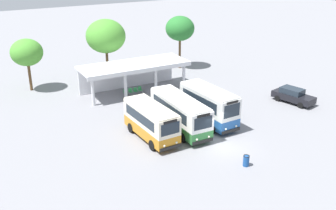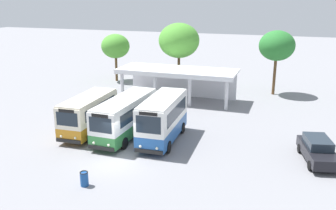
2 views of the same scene
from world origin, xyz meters
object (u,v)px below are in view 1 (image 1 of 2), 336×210
(city_bus_middle_cream, at_px, (209,105))
(waiting_chair_fourth_seat, at_px, (140,89))
(waiting_chair_second_from_end, at_px, (131,91))
(litter_bin_apron, at_px, (246,161))
(waiting_chair_end_by_column, at_px, (126,92))
(city_bus_nearest_orange, at_px, (151,121))
(city_bus_second_in_row, at_px, (180,112))
(parked_car_flank, at_px, (293,95))
(waiting_chair_middle_seat, at_px, (135,90))

(city_bus_middle_cream, bearing_deg, waiting_chair_fourth_seat, 101.95)
(waiting_chair_second_from_end, relative_size, litter_bin_apron, 0.96)
(waiting_chair_end_by_column, height_order, waiting_chair_second_from_end, same)
(city_bus_nearest_orange, xyz_separation_m, city_bus_second_in_row, (3.14, 0.33, 0.04))
(parked_car_flank, distance_m, waiting_chair_end_by_column, 18.51)
(waiting_chair_second_from_end, xyz_separation_m, waiting_chair_middle_seat, (0.61, -0.02, 0.00))
(city_bus_second_in_row, relative_size, waiting_chair_second_from_end, 9.31)
(parked_car_flank, distance_m, waiting_chair_second_from_end, 18.02)
(litter_bin_apron, bearing_deg, parked_car_flank, 31.78)
(city_bus_nearest_orange, bearing_deg, city_bus_middle_cream, 2.55)
(waiting_chair_second_from_end, relative_size, waiting_chair_fourth_seat, 1.00)
(parked_car_flank, xyz_separation_m, waiting_chair_fourth_seat, (-13.38, 10.64, -0.31))
(waiting_chair_fourth_seat, bearing_deg, litter_bin_apron, -89.22)
(city_bus_nearest_orange, distance_m, waiting_chair_middle_seat, 11.41)
(waiting_chair_middle_seat, relative_size, litter_bin_apron, 0.96)
(waiting_chair_end_by_column, height_order, waiting_chair_middle_seat, same)
(waiting_chair_second_from_end, distance_m, waiting_chair_fourth_seat, 1.22)
(city_bus_nearest_orange, xyz_separation_m, waiting_chair_middle_seat, (3.42, 10.82, -1.18))
(waiting_chair_end_by_column, relative_size, waiting_chair_middle_seat, 1.00)
(waiting_chair_fourth_seat, bearing_deg, city_bus_middle_cream, -78.05)
(parked_car_flank, distance_m, waiting_chair_fourth_seat, 17.10)
(city_bus_nearest_orange, height_order, litter_bin_apron, city_bus_nearest_orange)
(city_bus_middle_cream, xyz_separation_m, waiting_chair_fourth_seat, (-2.25, 10.65, -1.38))
(parked_car_flank, relative_size, waiting_chair_end_by_column, 5.60)
(parked_car_flank, bearing_deg, city_bus_nearest_orange, -179.05)
(city_bus_nearest_orange, bearing_deg, waiting_chair_end_by_column, 78.50)
(waiting_chair_middle_seat, bearing_deg, parked_car_flank, -36.98)
(city_bus_nearest_orange, bearing_deg, waiting_chair_fourth_seat, 69.76)
(city_bus_second_in_row, relative_size, litter_bin_apron, 8.90)
(city_bus_second_in_row, distance_m, waiting_chair_middle_seat, 10.56)
(city_bus_second_in_row, height_order, waiting_chair_second_from_end, city_bus_second_in_row)
(waiting_chair_middle_seat, bearing_deg, city_bus_nearest_orange, -107.54)
(city_bus_second_in_row, height_order, waiting_chair_fourth_seat, city_bus_second_in_row)
(waiting_chair_end_by_column, distance_m, waiting_chair_middle_seat, 1.22)
(city_bus_middle_cream, xyz_separation_m, waiting_chair_middle_seat, (-2.86, 10.54, -1.38))
(city_bus_nearest_orange, xyz_separation_m, waiting_chair_end_by_column, (2.21, 10.84, -1.18))
(waiting_chair_middle_seat, bearing_deg, city_bus_middle_cream, -74.82)
(waiting_chair_middle_seat, height_order, waiting_chair_fourth_seat, same)
(city_bus_middle_cream, height_order, waiting_chair_second_from_end, city_bus_middle_cream)
(city_bus_nearest_orange, distance_m, litter_bin_apron, 9.03)
(waiting_chair_second_from_end, xyz_separation_m, litter_bin_apron, (1.47, -18.69, -0.07))
(waiting_chair_end_by_column, height_order, litter_bin_apron, litter_bin_apron)
(parked_car_flank, xyz_separation_m, waiting_chair_middle_seat, (-13.99, 10.53, -0.31))
(waiting_chair_end_by_column, bearing_deg, city_bus_nearest_orange, -101.50)
(city_bus_middle_cream, height_order, waiting_chair_end_by_column, city_bus_middle_cream)
(parked_car_flank, bearing_deg, city_bus_second_in_row, 179.82)
(city_bus_middle_cream, relative_size, litter_bin_apron, 7.65)
(city_bus_nearest_orange, distance_m, city_bus_second_in_row, 3.16)
(waiting_chair_second_from_end, bearing_deg, litter_bin_apron, -85.50)
(waiting_chair_second_from_end, height_order, waiting_chair_middle_seat, same)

